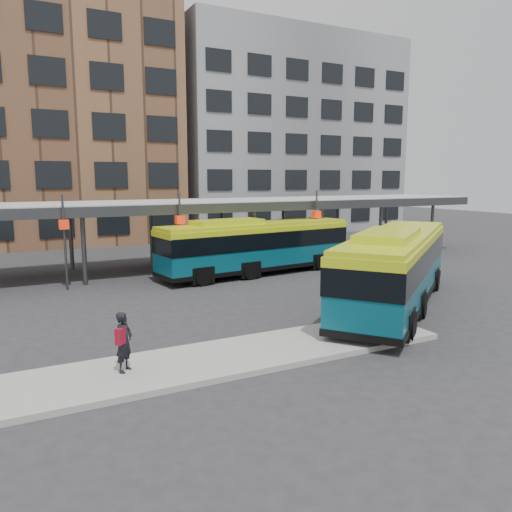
{
  "coord_description": "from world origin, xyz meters",
  "views": [
    {
      "loc": [
        -11.88,
        -16.47,
        5.59
      ],
      "look_at": [
        -0.79,
        4.9,
        1.8
      ],
      "focal_mm": 35.0,
      "sensor_mm": 36.0,
      "label": 1
    }
  ],
  "objects": [
    {
      "name": "ground",
      "position": [
        0.0,
        0.0,
        0.0
      ],
      "size": [
        120.0,
        120.0,
        0.0
      ],
      "primitive_type": "plane",
      "color": "#28282B",
      "rests_on": "ground"
    },
    {
      "name": "boarding_island",
      "position": [
        -5.5,
        -3.0,
        0.09
      ],
      "size": [
        14.0,
        3.0,
        0.18
      ],
      "primitive_type": "cube",
      "color": "gray",
      "rests_on": "ground"
    },
    {
      "name": "canopy",
      "position": [
        -0.06,
        12.87,
        3.91
      ],
      "size": [
        40.0,
        6.53,
        4.8
      ],
      "color": "#999B9E",
      "rests_on": "ground"
    },
    {
      "name": "pedestrian",
      "position": [
        -8.98,
        -2.87,
        1.05
      ],
      "size": [
        0.73,
        0.74,
        1.72
      ],
      "rotation": [
        0.0,
        0.0,
        0.83
      ],
      "color": "black",
      "rests_on": "boarding_island"
    },
    {
      "name": "bike_rack",
      "position": [
        13.33,
        12.02,
        0.48
      ],
      "size": [
        6.68,
        1.66,
        1.05
      ],
      "color": "slate",
      "rests_on": "ground"
    },
    {
      "name": "building_brick",
      "position": [
        -10.0,
        32.0,
        11.0
      ],
      "size": [
        26.0,
        14.0,
        22.0
      ],
      "primitive_type": "cube",
      "color": "brown",
      "rests_on": "ground"
    },
    {
      "name": "building_grey",
      "position": [
        16.0,
        32.0,
        10.0
      ],
      "size": [
        24.0,
        14.0,
        20.0
      ],
      "primitive_type": "cube",
      "color": "slate",
      "rests_on": "ground"
    },
    {
      "name": "bus_front",
      "position": [
        3.22,
        -0.48,
        1.84
      ],
      "size": [
        11.82,
        9.97,
        3.53
      ],
      "rotation": [
        0.0,
        0.0,
        0.66
      ],
      "color": "#084758",
      "rests_on": "ground"
    },
    {
      "name": "bus_rear",
      "position": [
        1.36,
        9.05,
        1.71
      ],
      "size": [
        12.12,
        3.89,
        3.28
      ],
      "rotation": [
        0.0,
        0.0,
        0.12
      ],
      "color": "#084758",
      "rests_on": "ground"
    }
  ]
}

